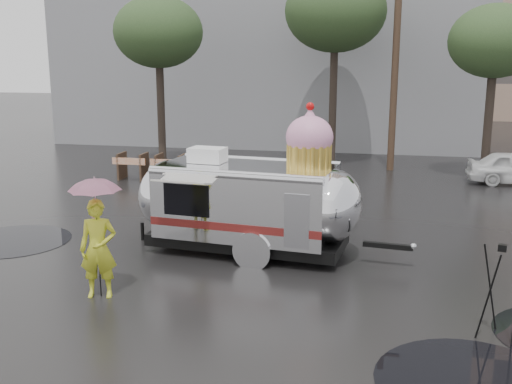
# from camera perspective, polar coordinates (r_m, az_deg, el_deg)

# --- Properties ---
(ground) EXTENTS (120.00, 120.00, 0.00)m
(ground) POSITION_cam_1_polar(r_m,az_deg,el_deg) (11.92, 0.82, -9.60)
(ground) COLOR black
(ground) RESTS_ON ground
(puddles) EXTENTS (14.98, 7.59, 0.01)m
(puddles) POSITION_cam_1_polar(r_m,az_deg,el_deg) (11.45, 2.09, -10.55)
(puddles) COLOR black
(puddles) RESTS_ON ground
(grey_building) EXTENTS (22.00, 12.00, 13.00)m
(grey_building) POSITION_cam_1_polar(r_m,az_deg,el_deg) (35.41, 2.08, 15.92)
(grey_building) COLOR slate
(grey_building) RESTS_ON ground
(utility_pole) EXTENTS (1.60, 0.28, 9.00)m
(utility_pole) POSITION_cam_1_polar(r_m,az_deg,el_deg) (24.83, 13.17, 12.62)
(utility_pole) COLOR #473323
(utility_pole) RESTS_ON ground
(tree_left) EXTENTS (3.64, 3.64, 6.95)m
(tree_left) POSITION_cam_1_polar(r_m,az_deg,el_deg) (25.53, -9.28, 14.72)
(tree_left) COLOR #382D26
(tree_left) RESTS_ON ground
(tree_mid) EXTENTS (4.20, 4.20, 8.03)m
(tree_mid) POSITION_cam_1_polar(r_m,az_deg,el_deg) (25.97, 7.57, 16.63)
(tree_mid) COLOR #382D26
(tree_mid) RESTS_ON ground
(tree_right) EXTENTS (3.36, 3.36, 6.42)m
(tree_right) POSITION_cam_1_polar(r_m,az_deg,el_deg) (24.14, 21.81, 13.11)
(tree_right) COLOR #382D26
(tree_right) RESTS_ON ground
(barricade_row) EXTENTS (4.30, 0.80, 1.00)m
(barricade_row) POSITION_cam_1_polar(r_m,az_deg,el_deg) (22.52, -8.16, 2.36)
(barricade_row) COLOR #473323
(barricade_row) RESTS_ON ground
(airstream_trailer) EXTENTS (6.73, 2.77, 3.64)m
(airstream_trailer) POSITION_cam_1_polar(r_m,az_deg,el_deg) (14.00, -0.48, -0.71)
(airstream_trailer) COLOR silver
(airstream_trailer) RESTS_ON ground
(person_left) EXTENTS (0.79, 0.62, 1.92)m
(person_left) POSITION_cam_1_polar(r_m,az_deg,el_deg) (11.84, -14.78, -5.25)
(person_left) COLOR gold
(person_left) RESTS_ON ground
(umbrella_pink) EXTENTS (1.20, 1.20, 2.37)m
(umbrella_pink) POSITION_cam_1_polar(r_m,az_deg,el_deg) (11.57, -15.06, -0.56)
(umbrella_pink) COLOR pink
(umbrella_pink) RESTS_ON ground
(tripod) EXTENTS (0.64, 0.65, 1.62)m
(tripod) POSITION_cam_1_polar(r_m,az_deg,el_deg) (10.56, 22.15, -7.92)
(tripod) COLOR black
(tripod) RESTS_ON ground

